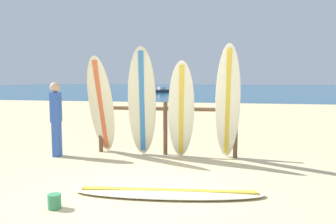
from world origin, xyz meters
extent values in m
plane|color=#D3BC8C|center=(0.00, 0.00, 0.00)|extent=(120.00, 120.00, 0.00)
cube|color=navy|center=(0.00, 58.00, 0.00)|extent=(120.00, 80.00, 0.01)
cylinder|color=brown|center=(-1.58, 2.39, 0.57)|extent=(0.09, 0.09, 1.14)
cylinder|color=brown|center=(-0.11, 2.39, 0.57)|extent=(0.09, 0.09, 1.14)
cylinder|color=brown|center=(1.36, 2.39, 0.57)|extent=(0.09, 0.09, 1.14)
cylinder|color=brown|center=(-0.11, 2.39, 0.99)|extent=(3.04, 0.08, 0.08)
ellipsoid|color=beige|center=(-1.43, 2.09, 1.04)|extent=(0.63, 1.01, 2.09)
cube|color=#CC5933|center=(-1.43, 2.09, 1.04)|extent=(0.20, 0.90, 1.93)
ellipsoid|color=beige|center=(-0.55, 2.12, 1.13)|extent=(0.68, 0.67, 2.27)
cube|color=#3372B2|center=(-0.55, 2.12, 1.13)|extent=(0.21, 0.55, 2.09)
ellipsoid|color=silver|center=(0.29, 1.98, 0.99)|extent=(0.64, 0.83, 1.97)
cube|color=gold|center=(0.29, 1.98, 0.99)|extent=(0.21, 0.71, 1.82)
ellipsoid|color=white|center=(1.19, 1.99, 1.13)|extent=(0.51, 1.00, 2.26)
cube|color=gold|center=(1.19, 1.99, 1.13)|extent=(0.12, 0.92, 2.08)
ellipsoid|color=beige|center=(0.41, 0.02, 0.04)|extent=(2.72, 0.88, 0.07)
cube|color=gold|center=(0.41, 0.02, 0.04)|extent=(2.45, 0.39, 0.08)
cube|color=#3359B2|center=(-2.31, 1.81, 0.36)|extent=(0.16, 0.22, 0.73)
cube|color=#3359B2|center=(-2.31, 1.81, 1.04)|extent=(0.19, 0.27, 0.62)
sphere|color=tan|center=(-2.31, 1.81, 1.45)|extent=(0.21, 0.21, 0.21)
cube|color=#333842|center=(-7.08, 34.49, 0.18)|extent=(2.15, 2.38, 0.35)
cube|color=silver|center=(-7.08, 34.49, 0.54)|extent=(0.97, 1.02, 0.36)
cylinder|color=#388C59|center=(-0.90, -0.73, 0.09)|extent=(0.17, 0.17, 0.18)
camera|label=1|loc=(1.24, -4.29, 1.61)|focal=34.54mm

